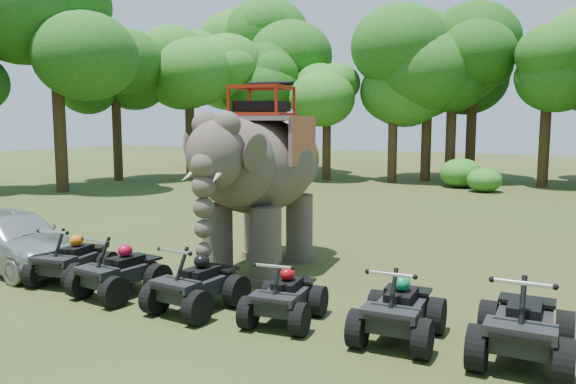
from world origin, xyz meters
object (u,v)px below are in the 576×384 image
Objects in this scene: parked_car at (10,238)px; atv_1 at (120,265)px; atv_0 at (72,254)px; atv_5 at (524,316)px; elephant at (261,177)px; atv_2 at (196,277)px; atv_4 at (399,302)px; atv_3 at (285,290)px.

parked_car is 3.80m from atv_1.
atv_0 is 0.91× the size of atv_5.
parked_car is at bearing -160.23° from elephant.
atv_4 is (3.69, 0.30, -0.01)m from atv_2.
parked_car is 2.54× the size of atv_0.
elephant is 1.21× the size of parked_car.
atv_4 is 0.92× the size of atv_5.
parked_car reaches higher than atv_4.
elephant is 3.06× the size of atv_2.
atv_3 is (7.38, -0.21, -0.16)m from parked_car.
elephant is 3.36× the size of atv_3.
elephant is 5.19m from atv_4.
atv_0 is at bearing -179.44° from atv_2.
atv_3 is at bearing 11.47° from atv_2.
atv_4 is (9.36, -0.11, -0.10)m from parked_car.
atv_3 is at bearing -9.75° from atv_0.
atv_2 reaches higher than atv_3.
atv_5 is (7.39, 0.31, 0.06)m from atv_1.
atv_3 is (1.71, 0.20, -0.06)m from atv_2.
atv_5 is (5.51, 0.34, 0.05)m from atv_2.
parked_car is (-5.26, -2.66, -1.45)m from elephant.
atv_4 is (5.58, 0.28, -0.00)m from atv_1.
atv_3 is at bearing -179.13° from atv_4.
atv_0 is 1.00× the size of atv_4.
atv_0 is at bearing 179.96° from atv_5.
atv_5 is (5.91, -2.74, -1.50)m from elephant.
atv_2 is (3.47, -0.26, 0.01)m from atv_0.
atv_2 reaches higher than atv_1.
parked_car is 2.54× the size of atv_4.
atv_0 is 1.60m from atv_1.
elephant reaches higher than parked_car.
atv_4 reaches higher than atv_0.
atv_1 is (-1.48, -3.05, -1.56)m from elephant.
atv_1 is 1.09× the size of atv_3.
atv_1 is 5.59m from atv_4.
atv_4 reaches higher than atv_3.
atv_1 reaches higher than atv_3.
elephant reaches higher than atv_3.
atv_0 is (-3.06, -2.82, -1.56)m from elephant.
elephant is 3.92m from atv_3.
elephant is 3.47m from atv_2.
atv_1 reaches higher than atv_0.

